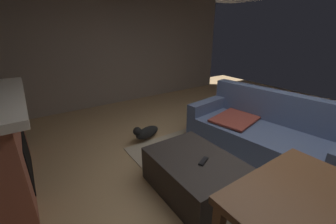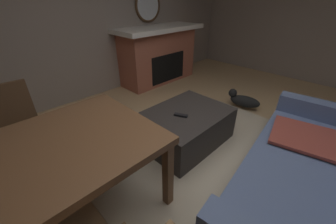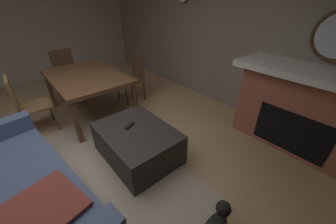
{
  "view_description": "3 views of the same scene",
  "coord_description": "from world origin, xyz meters",
  "px_view_note": "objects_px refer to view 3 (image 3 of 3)",
  "views": [
    {
      "loc": [
        1.19,
        -2.05,
        1.78
      ],
      "look_at": [
        -0.52,
        -0.88,
        0.96
      ],
      "focal_mm": 22.64,
      "sensor_mm": 36.0,
      "label": 1
    },
    {
      "loc": [
        1.36,
        0.69,
        1.65
      ],
      "look_at": [
        -0.01,
        -0.68,
        0.55
      ],
      "focal_mm": 21.8,
      "sensor_mm": 36.0,
      "label": 2
    },
    {
      "loc": [
        -2.07,
        0.31,
        1.87
      ],
      "look_at": [
        -0.35,
        -1.15,
        0.53
      ],
      "focal_mm": 20.61,
      "sensor_mm": 36.0,
      "label": 3
    }
  ],
  "objects_px": {
    "dining_chair_north": "(26,103)",
    "dining_chair_east": "(67,70)",
    "couch": "(3,206)",
    "tv_remote": "(130,126)",
    "fireplace": "(304,111)",
    "dining_table": "(86,79)",
    "dining_chair_south": "(134,75)",
    "ottoman_coffee_table": "(138,143)"
  },
  "relations": [
    {
      "from": "fireplace",
      "to": "dining_table",
      "type": "relative_size",
      "value": 1.16
    },
    {
      "from": "fireplace",
      "to": "couch",
      "type": "bearing_deg",
      "value": 69.58
    },
    {
      "from": "dining_chair_north",
      "to": "tv_remote",
      "type": "bearing_deg",
      "value": -147.22
    },
    {
      "from": "fireplace",
      "to": "dining_chair_east",
      "type": "height_order",
      "value": "fireplace"
    },
    {
      "from": "tv_remote",
      "to": "dining_chair_south",
      "type": "distance_m",
      "value": 1.71
    },
    {
      "from": "ottoman_coffee_table",
      "to": "dining_chair_north",
      "type": "height_order",
      "value": "dining_chair_north"
    },
    {
      "from": "ottoman_coffee_table",
      "to": "dining_chair_east",
      "type": "bearing_deg",
      "value": 0.29
    },
    {
      "from": "fireplace",
      "to": "dining_chair_north",
      "type": "xyz_separation_m",
      "value": [
        2.81,
        2.79,
        -0.05
      ]
    },
    {
      "from": "tv_remote",
      "to": "dining_table",
      "type": "height_order",
      "value": "dining_table"
    },
    {
      "from": "fireplace",
      "to": "couch",
      "type": "distance_m",
      "value": 3.48
    },
    {
      "from": "dining_chair_south",
      "to": "dining_table",
      "type": "bearing_deg",
      "value": 89.76
    },
    {
      "from": "dining_chair_north",
      "to": "dining_chair_east",
      "type": "distance_m",
      "value": 1.51
    },
    {
      "from": "couch",
      "to": "dining_chair_north",
      "type": "bearing_deg",
      "value": -16.23
    },
    {
      "from": "couch",
      "to": "dining_chair_east",
      "type": "height_order",
      "value": "dining_chair_east"
    },
    {
      "from": "couch",
      "to": "dining_chair_north",
      "type": "relative_size",
      "value": 2.39
    },
    {
      "from": "dining_table",
      "to": "dining_chair_north",
      "type": "relative_size",
      "value": 1.74
    },
    {
      "from": "fireplace",
      "to": "dining_chair_east",
      "type": "xyz_separation_m",
      "value": [
        4.01,
        1.86,
        -0.05
      ]
    },
    {
      "from": "dining_chair_east",
      "to": "dining_table",
      "type": "bearing_deg",
      "value": -179.65
    },
    {
      "from": "tv_remote",
      "to": "dining_chair_south",
      "type": "bearing_deg",
      "value": -58.0
    },
    {
      "from": "dining_chair_north",
      "to": "dining_chair_east",
      "type": "height_order",
      "value": "same"
    },
    {
      "from": "dining_chair_east",
      "to": "dining_chair_north",
      "type": "bearing_deg",
      "value": 142.27
    },
    {
      "from": "couch",
      "to": "dining_table",
      "type": "relative_size",
      "value": 1.38
    },
    {
      "from": "dining_chair_north",
      "to": "dining_chair_east",
      "type": "bearing_deg",
      "value": -37.73
    },
    {
      "from": "tv_remote",
      "to": "dining_chair_south",
      "type": "relative_size",
      "value": 0.17
    },
    {
      "from": "fireplace",
      "to": "dining_chair_north",
      "type": "height_order",
      "value": "fireplace"
    },
    {
      "from": "couch",
      "to": "fireplace",
      "type": "bearing_deg",
      "value": -110.42
    },
    {
      "from": "ottoman_coffee_table",
      "to": "tv_remote",
      "type": "xyz_separation_m",
      "value": [
        0.12,
        0.02,
        0.23
      ]
    },
    {
      "from": "dining_chair_north",
      "to": "fireplace",
      "type": "bearing_deg",
      "value": -135.22
    },
    {
      "from": "couch",
      "to": "tv_remote",
      "type": "distance_m",
      "value": 1.4
    },
    {
      "from": "ottoman_coffee_table",
      "to": "dining_chair_east",
      "type": "relative_size",
      "value": 1.14
    },
    {
      "from": "dining_chair_south",
      "to": "tv_remote",
      "type": "bearing_deg",
      "value": 146.35
    },
    {
      "from": "dining_chair_south",
      "to": "fireplace",
      "type": "bearing_deg",
      "value": -161.81
    },
    {
      "from": "dining_chair_east",
      "to": "dining_chair_south",
      "type": "distance_m",
      "value": 1.53
    },
    {
      "from": "couch",
      "to": "dining_chair_south",
      "type": "distance_m",
      "value": 2.83
    },
    {
      "from": "ottoman_coffee_table",
      "to": "dining_chair_east",
      "type": "xyz_separation_m",
      "value": [
        2.74,
        0.01,
        0.31
      ]
    },
    {
      "from": "dining_chair_north",
      "to": "dining_table",
      "type": "bearing_deg",
      "value": -90.13
    },
    {
      "from": "fireplace",
      "to": "ottoman_coffee_table",
      "type": "relative_size",
      "value": 1.77
    },
    {
      "from": "ottoman_coffee_table",
      "to": "dining_chair_south",
      "type": "bearing_deg",
      "value": -31.05
    },
    {
      "from": "couch",
      "to": "tv_remote",
      "type": "height_order",
      "value": "couch"
    },
    {
      "from": "dining_chair_north",
      "to": "couch",
      "type": "bearing_deg",
      "value": 163.77
    },
    {
      "from": "ottoman_coffee_table",
      "to": "tv_remote",
      "type": "height_order",
      "value": "tv_remote"
    },
    {
      "from": "couch",
      "to": "dining_chair_south",
      "type": "bearing_deg",
      "value": -55.68
    }
  ]
}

